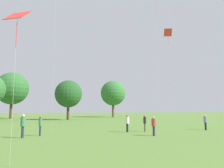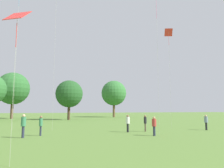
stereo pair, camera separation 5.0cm
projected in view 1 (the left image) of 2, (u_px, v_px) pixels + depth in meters
person_standing_0 at (40, 124)px, 18.47m from camera, size 0.40×0.40×1.67m
person_standing_1 at (127, 122)px, 21.48m from camera, size 0.40×0.40×1.69m
person_standing_2 at (154, 124)px, 18.49m from camera, size 0.51×0.51×1.61m
person_standing_3 at (23, 124)px, 17.12m from camera, size 0.49×0.49×1.84m
person_standing_4 at (205, 121)px, 23.70m from camera, size 0.41×0.41×1.65m
person_standing_6 at (145, 122)px, 22.03m from camera, size 0.38×0.38×1.64m
kite_1 at (18, 1)px, 25.19m from camera, size 0.84×0.42×16.09m
kite_4 at (17, 19)px, 9.12m from camera, size 1.14×1.09×6.42m
kite_5 at (156, 1)px, 20.48m from camera, size 1.05×1.07×13.35m
kite_7 at (168, 36)px, 27.22m from camera, size 1.06×0.79×12.22m
distant_tree_0 at (12, 89)px, 53.72m from camera, size 7.91×7.91×11.34m
distant_tree_1 at (68, 94)px, 47.74m from camera, size 5.93×5.93×8.60m
distant_tree_2 at (113, 93)px, 64.65m from camera, size 7.35×7.35×10.75m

